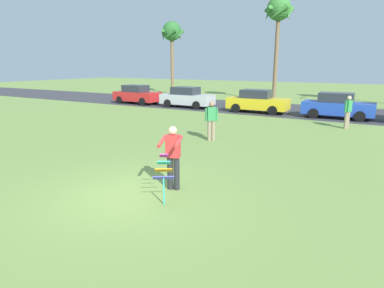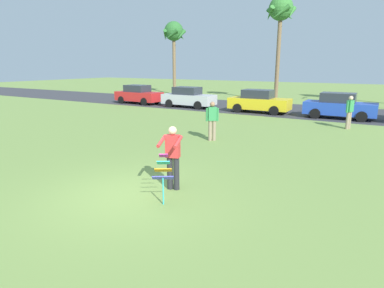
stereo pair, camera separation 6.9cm
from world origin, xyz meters
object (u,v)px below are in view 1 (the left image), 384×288
object	(u,v)px
kite_held	(164,172)
parked_car_blue	(337,106)
parked_car_silver	(187,98)
palm_tree_right_near	(279,13)
person_kite_flyer	(173,156)
palm_tree_left_near	(172,34)
parked_car_red	(137,95)
person_walker_far	(211,120)
person_walker_near	(348,111)
parked_car_yellow	(257,102)

from	to	relation	value
kite_held	parked_car_blue	xyz separation A→B (m)	(2.03, 16.11, -0.00)
parked_car_silver	palm_tree_right_near	world-z (taller)	palm_tree_right_near
person_kite_flyer	palm_tree_left_near	bearing A→B (deg)	123.35
person_kite_flyer	palm_tree_right_near	size ratio (longest dim) A/B	0.19
person_kite_flyer	parked_car_silver	size ratio (longest dim) A/B	0.41
person_kite_flyer	parked_car_silver	distance (m)	17.63
person_kite_flyer	parked_car_red	xyz separation A→B (m)	(-13.80, 15.31, -0.18)
kite_held	parked_car_blue	world-z (taller)	parked_car_blue
palm_tree_left_near	person_walker_far	distance (m)	24.80
person_walker_near	person_walker_far	distance (m)	7.83
palm_tree_right_near	palm_tree_left_near	bearing A→B (deg)	172.64
kite_held	palm_tree_left_near	bearing A→B (deg)	122.93
parked_car_silver	palm_tree_right_near	size ratio (longest dim) A/B	0.46
person_kite_flyer	kite_held	bearing A→B (deg)	-72.26
person_walker_near	palm_tree_left_near	bearing A→B (deg)	146.24
person_walker_near	person_walker_far	size ratio (longest dim) A/B	1.00
parked_car_yellow	person_walker_near	bearing A→B (deg)	-29.51
parked_car_silver	palm_tree_left_near	bearing A→B (deg)	128.56
parked_car_red	person_walker_near	xyz separation A→B (m)	(16.97, -3.46, 0.16)
person_kite_flyer	palm_tree_left_near	xyz separation A→B (m)	(-16.43, 24.96, 5.66)
kite_held	person_walker_far	world-z (taller)	person_walker_far
person_kite_flyer	kite_held	xyz separation A→B (m)	(0.26, -0.80, -0.18)
person_kite_flyer	parked_car_red	world-z (taller)	person_kite_flyer
palm_tree_left_near	palm_tree_right_near	size ratio (longest dim) A/B	0.87
person_kite_flyer	person_walker_near	distance (m)	12.28
parked_car_silver	person_walker_far	xyz separation A→B (m)	(6.97, -9.53, 0.16)
parked_car_yellow	palm_tree_right_near	world-z (taller)	palm_tree_right_near
kite_held	person_walker_near	xyz separation A→B (m)	(2.91, 12.66, 0.16)
kite_held	parked_car_silver	world-z (taller)	parked_car_silver
palm_tree_right_near	parked_car_red	bearing A→B (deg)	-140.29
parked_car_silver	parked_car_blue	xyz separation A→B (m)	(11.03, -0.00, 0.00)
palm_tree_right_near	person_walker_far	bearing A→B (deg)	-82.46
person_kite_flyer	person_walker_near	xyz separation A→B (m)	(3.17, 11.86, -0.02)
palm_tree_left_near	person_walker_far	bearing A→B (deg)	-52.61
parked_car_blue	person_walker_near	bearing A→B (deg)	-75.67
parked_car_yellow	person_walker_near	size ratio (longest dim) A/B	2.44
parked_car_red	parked_car_yellow	distance (m)	10.87
parked_car_red	kite_held	bearing A→B (deg)	-48.91
palm_tree_left_near	kite_held	bearing A→B (deg)	-57.07
palm_tree_right_near	person_walker_far	distance (m)	18.98
person_kite_flyer	kite_held	world-z (taller)	person_kite_flyer
parked_car_red	parked_car_yellow	world-z (taller)	same
person_kite_flyer	parked_car_blue	xyz separation A→B (m)	(2.29, 15.31, -0.18)
person_walker_near	parked_car_red	bearing A→B (deg)	168.49
kite_held	palm_tree_right_near	size ratio (longest dim) A/B	0.13
palm_tree_left_near	palm_tree_right_near	xyz separation A→B (m)	(12.33, -1.59, 1.08)
parked_car_blue	kite_held	bearing A→B (deg)	-97.18
person_kite_flyer	parked_car_red	distance (m)	20.61
parked_car_red	parked_car_blue	size ratio (longest dim) A/B	1.01
person_kite_flyer	person_walker_far	xyz separation A→B (m)	(-1.77, 5.78, -0.02)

